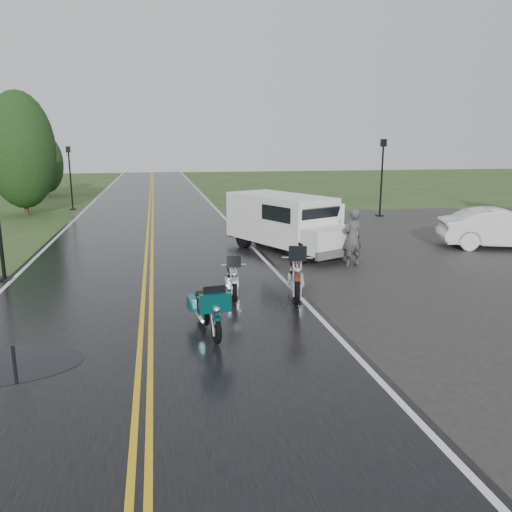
{
  "coord_description": "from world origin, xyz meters",
  "views": [
    {
      "loc": [
        0.33,
        -10.33,
        3.84
      ],
      "look_at": [
        2.8,
        2.0,
        1.0
      ],
      "focal_mm": 35.0,
      "sensor_mm": 36.0,
      "label": 1
    }
  ],
  "objects": [
    {
      "name": "tree_left_mid",
      "position": [
        -6.65,
        18.77,
        2.82
      ],
      "size": [
        3.61,
        3.61,
        5.64
      ],
      "primitive_type": null,
      "color": "#1E3D19",
      "rests_on": "ground"
    },
    {
      "name": "ground",
      "position": [
        0.0,
        0.0,
        0.0
      ],
      "size": [
        120.0,
        120.0,
        0.0
      ],
      "primitive_type": "plane",
      "color": "#2D471E",
      "rests_on": "ground"
    },
    {
      "name": "lamp_post_far_left",
      "position": [
        -4.54,
        20.72,
        1.87
      ],
      "size": [
        0.32,
        0.32,
        3.74
      ],
      "primitive_type": null,
      "color": "black",
      "rests_on": "ground"
    },
    {
      "name": "sedan_white",
      "position": [
        12.89,
        5.75,
        0.73
      ],
      "size": [
        4.72,
        2.87,
        1.47
      ],
      "primitive_type": "imported",
      "rotation": [
        0.0,
        0.0,
        1.25
      ],
      "color": "silver",
      "rests_on": "ground"
    },
    {
      "name": "tree_left_far",
      "position": [
        -7.59,
        29.51,
        1.94
      ],
      "size": [
        2.53,
        2.53,
        3.89
      ],
      "primitive_type": null,
      "color": "#1E3D19",
      "rests_on": "ground"
    },
    {
      "name": "road",
      "position": [
        0.0,
        10.0,
        0.02
      ],
      "size": [
        8.0,
        100.0,
        0.04
      ],
      "primitive_type": "cube",
      "color": "black",
      "rests_on": "ground"
    },
    {
      "name": "motorcycle_teal",
      "position": [
        1.36,
        -1.32,
        0.57
      ],
      "size": [
        0.92,
        2.0,
        1.14
      ],
      "primitive_type": null,
      "rotation": [
        0.0,
        0.0,
        0.11
      ],
      "color": "#053D3D",
      "rests_on": "ground"
    },
    {
      "name": "parking_pad",
      "position": [
        11.0,
        5.0,
        0.01
      ],
      "size": [
        14.0,
        24.0,
        0.03
      ],
      "primitive_type": "cube",
      "color": "black",
      "rests_on": "ground"
    },
    {
      "name": "lamp_post_far_right",
      "position": [
        12.11,
        14.52,
        2.06
      ],
      "size": [
        0.35,
        0.35,
        4.13
      ],
      "primitive_type": null,
      "color": "black",
      "rests_on": "ground"
    },
    {
      "name": "person_at_van",
      "position": [
        6.37,
        4.25,
        0.91
      ],
      "size": [
        0.74,
        0.56,
        1.82
      ],
      "primitive_type": "imported",
      "rotation": [
        0.0,
        0.0,
        3.35
      ],
      "color": "#454549",
      "rests_on": "ground"
    },
    {
      "name": "van_white",
      "position": [
        4.85,
        4.82,
        1.05
      ],
      "size": [
        4.06,
        5.67,
        2.09
      ],
      "primitive_type": null,
      "rotation": [
        0.0,
        0.0,
        0.44
      ],
      "color": "white",
      "rests_on": "ground"
    },
    {
      "name": "motorcycle_red",
      "position": [
        3.53,
        0.66,
        0.7
      ],
      "size": [
        1.43,
        2.51,
        1.4
      ],
      "primitive_type": null,
      "rotation": [
        0.0,
        0.0,
        -0.25
      ],
      "color": "#5D1E0A",
      "rests_on": "ground"
    },
    {
      "name": "motorcycle_silver",
      "position": [
        2.1,
        1.21,
        0.56
      ],
      "size": [
        0.86,
        1.96,
        1.12
      ],
      "primitive_type": null,
      "rotation": [
        0.0,
        0.0,
        -0.09
      ],
      "color": "#A0A4A7",
      "rests_on": "ground"
    }
  ]
}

